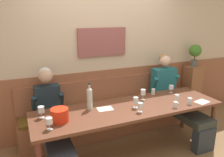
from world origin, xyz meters
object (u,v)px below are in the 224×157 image
object	(u,v)px
water_tumbler_left	(153,92)
dining_table	(129,112)
wine_bottle_amber_mid	(90,98)
potted_plant	(195,52)
person_right_seat	(52,119)
ice_bucket	(60,115)
wine_glass_mid_right	(143,93)
wine_glass_right_end	(171,88)
wall_bench	(110,117)
wine_glass_mid_left	(41,110)
person_left_seat	(175,97)
wine_glass_center_front	(140,106)
wine_glass_left_end	(49,122)
wine_glass_near_bucket	(177,97)
wine_glass_by_bottle	(136,100)
water_tumbler_center	(175,105)
water_tumbler_right	(190,101)

from	to	relation	value
water_tumbler_left	dining_table	bearing A→B (deg)	-152.82
wine_bottle_amber_mid	potted_plant	bearing A→B (deg)	13.91
person_right_seat	potted_plant	distance (m)	2.93
ice_bucket	potted_plant	size ratio (longest dim) A/B	0.50
wine_glass_mid_right	wine_glass_right_end	world-z (taller)	wine_glass_mid_right
wall_bench	wine_glass_mid_left	distance (m)	1.42
wine_bottle_amber_mid	potted_plant	distance (m)	2.43
wine_glass_mid_left	water_tumbler_left	size ratio (longest dim) A/B	1.63
person_left_seat	ice_bucket	bearing A→B (deg)	-169.44
wine_glass_center_front	water_tumbler_left	distance (m)	0.74
wine_glass_left_end	wine_glass_near_bucket	distance (m)	1.82
wine_glass_right_end	wine_glass_mid_left	world-z (taller)	wine_glass_mid_left
wine_glass_right_end	wine_glass_by_bottle	world-z (taller)	wine_glass_by_bottle
wine_glass_mid_left	wine_glass_by_bottle	distance (m)	1.25
wine_glass_right_end	wall_bench	bearing A→B (deg)	154.36
wine_glass_center_front	water_tumbler_center	distance (m)	0.53
person_right_seat	ice_bucket	world-z (taller)	person_right_seat
wine_glass_by_bottle	wine_glass_right_end	bearing A→B (deg)	20.33
ice_bucket	water_tumbler_left	size ratio (longest dim) A/B	2.28
water_tumbler_right	wine_glass_mid_right	bearing A→B (deg)	141.47
wine_glass_mid_right	wine_glass_by_bottle	xyz separation A→B (m)	(-0.25, -0.22, -0.01)
water_tumbler_left	potted_plant	world-z (taller)	potted_plant
wine_glass_mid_left	dining_table	bearing A→B (deg)	-6.43
wall_bench	wine_glass_near_bucket	size ratio (longest dim) A/B	22.67
ice_bucket	wine_glass_mid_left	world-z (taller)	ice_bucket
water_tumbler_right	person_left_seat	bearing A→B (deg)	69.70
person_right_seat	wine_bottle_amber_mid	xyz separation A→B (m)	(0.49, -0.17, 0.29)
wine_glass_right_end	water_tumbler_center	xyz separation A→B (m)	(-0.33, -0.53, -0.04)
wine_glass_by_bottle	wine_glass_near_bucket	bearing A→B (deg)	-8.36
water_tumbler_left	water_tumbler_center	world-z (taller)	water_tumbler_left
wine_glass_left_end	wine_glass_center_front	world-z (taller)	wine_glass_left_end
wine_glass_near_bucket	wine_glass_mid_right	bearing A→B (deg)	140.46
wine_bottle_amber_mid	potted_plant	xyz separation A→B (m)	(2.33, 0.58, 0.38)
dining_table	water_tumbler_left	distance (m)	0.67
wine_glass_right_end	wine_glass_center_front	world-z (taller)	wine_glass_center_front
water_tumbler_right	water_tumbler_center	distance (m)	0.27
wall_bench	wine_glass_mid_right	xyz separation A→B (m)	(0.31, -0.53, 0.58)
wine_glass_near_bucket	wine_glass_right_end	world-z (taller)	wine_glass_near_bucket
wine_glass_mid_left	water_tumbler_center	bearing A→B (deg)	-13.06
water_tumbler_left	wine_glass_near_bucket	bearing A→B (deg)	-76.86
wine_bottle_amber_mid	wine_glass_mid_left	xyz separation A→B (m)	(-0.64, -0.02, -0.05)
wine_glass_center_front	wine_glass_mid_right	bearing A→B (deg)	54.41
wine_glass_mid_right	water_tumbler_right	size ratio (longest dim) A/B	1.71
ice_bucket	wine_glass_center_front	bearing A→B (deg)	-8.50
water_tumbler_right	wine_glass_left_end	bearing A→B (deg)	178.49
water_tumbler_left	water_tumbler_right	world-z (taller)	water_tumbler_right
person_left_seat	wine_bottle_amber_mid	xyz separation A→B (m)	(-1.59, -0.18, 0.29)
dining_table	person_right_seat	size ratio (longest dim) A/B	2.13
wine_glass_center_front	water_tumbler_left	world-z (taller)	wine_glass_center_front
ice_bucket	dining_table	bearing A→B (deg)	2.91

